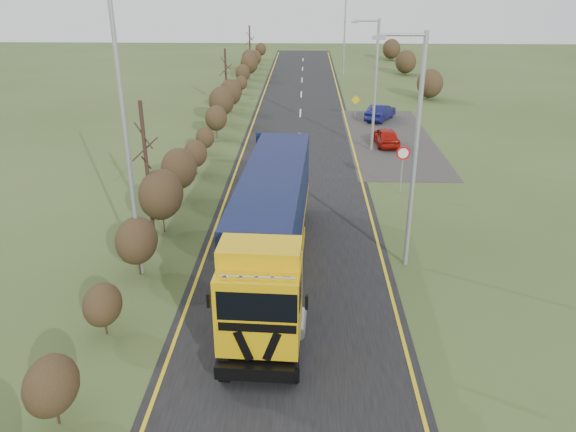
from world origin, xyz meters
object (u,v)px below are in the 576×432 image
Objects in this scene: lorry at (272,221)px; car_blue_sedan at (380,112)px; car_red_hatchback at (386,137)px; streetlight_near at (413,145)px; speed_sign at (403,160)px.

car_blue_sedan is (7.28, 25.43, -1.61)m from lorry.
car_blue_sedan is at bearing -99.10° from car_red_hatchback.
lorry is 19.49m from car_red_hatchback.
streetlight_near reaches higher than lorry.
lorry is 1.56× the size of streetlight_near.
lorry is 6.05m from streetlight_near.
car_red_hatchback is 9.35m from speed_sign.
lorry is at bearing -170.41° from streetlight_near.
lorry is 11.00m from speed_sign.
car_blue_sedan is 16.57m from speed_sign.
streetlight_near is (-1.49, -17.30, 4.42)m from car_red_hatchback.
streetlight_near reaches higher than speed_sign.
car_red_hatchback is 17.92m from streetlight_near.
streetlight_near reaches higher than car_red_hatchback.
lorry is at bearing 101.25° from car_blue_sedan.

